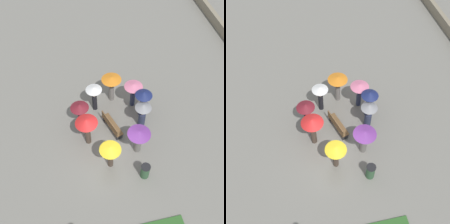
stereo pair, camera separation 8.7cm
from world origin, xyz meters
The scene contains 12 objects.
ground_plane centered at (0.00, 0.00, 0.00)m, with size 90.00×90.00×0.00m, color slate.
park_bench centered at (1.36, -0.57, 0.47)m, with size 1.73×0.91×0.90m.
trash_bin centered at (-1.74, -1.59, 0.48)m, with size 0.48×0.48×0.95m.
crowd_person_red centered at (0.86, 0.82, 1.59)m, with size 1.16×1.16×2.03m.
crowd_person_navy centered at (2.03, -2.53, 1.34)m, with size 0.95×0.95×1.97m.
crowd_person_grey centered at (1.33, -2.32, 1.15)m, with size 0.90×0.90×1.79m.
crowd_person_maroon centered at (2.08, 1.00, 1.28)m, with size 1.00×1.00×1.79m.
crowd_person_purple centered at (-0.22, -1.64, 1.32)m, with size 1.19×1.19×1.78m.
crowd_person_yellow centered at (-0.77, -0.05, 1.38)m, with size 1.07×1.07×1.77m.
crowd_person_pink centered at (2.89, -2.20, 1.36)m, with size 1.06×1.06×1.78m.
crowd_person_orange centered at (3.60, -1.07, 1.41)m, with size 1.15×1.15×1.88m.
crowd_person_white centered at (3.07, 0.04, 1.34)m, with size 0.92×0.92×1.85m.
Camera 1 is at (-7.33, 1.34, 13.26)m, focal length 45.00 mm.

